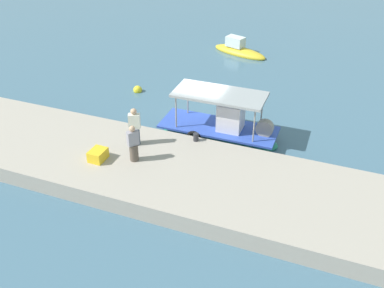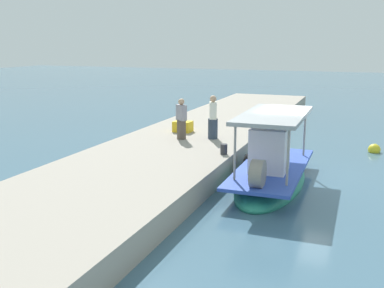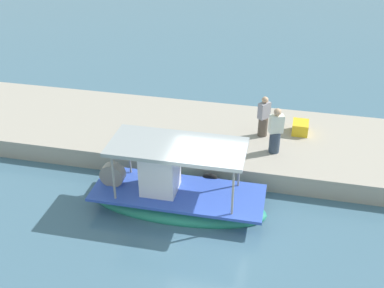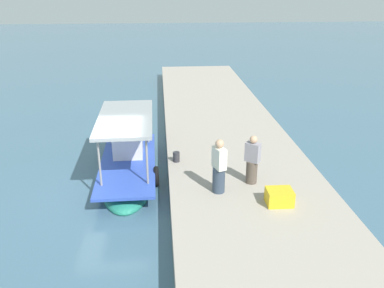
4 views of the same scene
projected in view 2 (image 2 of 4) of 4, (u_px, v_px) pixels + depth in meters
ground_plane at (297, 177)px, 15.50m from camera, size 120.00×120.00×0.00m
dock_quay at (171, 155)px, 17.07m from camera, size 36.00×5.14×0.73m
main_fishing_boat at (271, 172)px, 14.52m from camera, size 5.78×2.16×2.67m
fisherman_near_bollard at (181, 121)px, 17.91m from camera, size 0.50×0.51×1.61m
fisherman_by_crate at (213, 119)px, 17.98m from camera, size 0.55×0.49×1.73m
mooring_bollard at (224, 149)px, 15.55m from camera, size 0.24×0.24×0.36m
cargo_crate at (183, 126)px, 19.48m from camera, size 0.61×0.76×0.46m
marker_buoy at (374, 150)px, 18.96m from camera, size 0.50×0.50×0.50m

